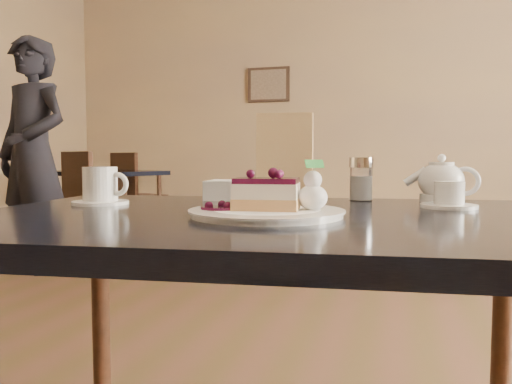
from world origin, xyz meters
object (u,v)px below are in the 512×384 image
(main_table, at_px, (270,253))
(dessert_plate, at_px, (267,213))
(patron, at_px, (33,155))
(tea_set, at_px, (442,185))
(coffee_set, at_px, (101,188))
(cheesecake_slice, at_px, (267,194))
(bg_table_far_left, at_px, (104,242))

(main_table, height_order, dessert_plate, dessert_plate)
(patron, bearing_deg, main_table, -29.94)
(tea_set, relative_size, patron, 0.15)
(tea_set, bearing_deg, coffee_set, -161.45)
(main_table, bearing_deg, dessert_plate, -90.00)
(coffee_set, bearing_deg, main_table, -9.45)
(cheesecake_slice, height_order, patron, patron)
(dessert_plate, relative_size, bg_table_far_left, 0.16)
(bg_table_far_left, bearing_deg, cheesecake_slice, -29.68)
(cheesecake_slice, distance_m, patron, 3.25)
(patron, bearing_deg, coffee_set, -34.61)
(patron, bearing_deg, dessert_plate, -30.52)
(dessert_plate, distance_m, cheesecake_slice, 0.04)
(dessert_plate, distance_m, patron, 3.25)
(tea_set, height_order, bg_table_far_left, tea_set)
(bg_table_far_left, bearing_deg, main_table, -29.30)
(tea_set, bearing_deg, cheesecake_slice, -131.49)
(dessert_plate, xyz_separation_m, tea_set, (0.33, 0.38, 0.04))
(main_table, height_order, cheesecake_slice, cheesecake_slice)
(dessert_plate, xyz_separation_m, patron, (-2.39, 2.20, 0.12))
(dessert_plate, bearing_deg, cheesecake_slice, 0.00)
(cheesecake_slice, bearing_deg, patron, 130.80)
(coffee_set, relative_size, patron, 0.08)
(dessert_plate, height_order, cheesecake_slice, cheesecake_slice)
(cheesecake_slice, distance_m, bg_table_far_left, 4.00)
(dessert_plate, xyz_separation_m, bg_table_far_left, (-2.40, 3.11, -0.68))
(bg_table_far_left, bearing_deg, patron, -66.60)
(coffee_set, distance_m, tea_set, 0.81)
(cheesecake_slice, bearing_deg, main_table, 90.00)
(tea_set, bearing_deg, main_table, -135.99)
(dessert_plate, height_order, bg_table_far_left, dessert_plate)
(bg_table_far_left, bearing_deg, coffee_set, -33.97)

